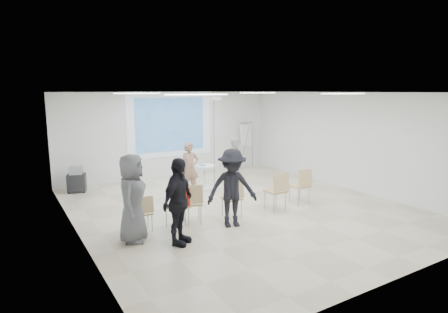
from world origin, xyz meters
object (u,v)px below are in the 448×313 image
chair_left_mid (179,204)px  chair_center (233,196)px  audience_left (178,195)px  chair_right_inner (278,188)px  audience_mid (232,183)px  player_right (236,158)px  chair_right_far (302,183)px  av_cart (77,180)px  flipchart_easel (246,134)px  laptop (192,201)px  chair_left_inner (192,200)px  chair_far_left (144,210)px  audience_outer (132,193)px  player_left (190,165)px  pedestal_table (205,175)px

chair_left_mid → chair_center: size_ratio=1.04×
audience_left → chair_right_inner: bearing=-25.3°
chair_center → audience_mid: bearing=-121.7°
audience_left → player_right: bearing=7.3°
chair_left_mid → audience_left: 1.00m
chair_right_far → av_cart: (-4.97, 4.47, -0.22)m
flipchart_easel → chair_left_mid: bearing=-151.8°
laptop → audience_mid: 1.08m
chair_left_mid → chair_center: bearing=-14.3°
audience_mid → audience_left: bearing=-152.4°
chair_left_inner → chair_left_mid: bearing=-147.9°
chair_right_inner → audience_mid: audience_mid is taller
chair_left_inner → audience_mid: audience_mid is taller
chair_left_inner → audience_left: bearing=-110.3°
chair_left_mid → audience_mid: (1.07, -0.50, 0.45)m
chair_far_left → audience_outer: audience_outer is taller
chair_left_mid → av_cart: size_ratio=1.20×
flipchart_easel → chair_right_far: bearing=-122.0°
chair_left_mid → audience_left: audience_left is taller
laptop → audience_outer: audience_outer is taller
chair_center → av_cart: chair_center is taller
player_right → flipchart_easel: (1.69, 1.85, 0.50)m
chair_far_left → av_cart: (-0.64, 4.21, -0.12)m
chair_far_left → laptop: chair_far_left is taller
player_left → audience_left: 3.76m
player_left → player_right: size_ratio=1.03×
pedestal_table → audience_left: (-2.51, -3.53, 0.58)m
laptop → chair_far_left: bearing=18.8°
audience_left → flipchart_easel: (5.43, 5.50, 0.34)m
player_right → chair_far_left: (-4.12, -2.65, -0.37)m
chair_left_inner → chair_right_inner: 2.30m
pedestal_table → chair_right_far: chair_right_far is taller
av_cart → chair_left_inner: bearing=-50.3°
audience_left → audience_mid: (1.45, 0.31, -0.00)m
chair_center → flipchart_easel: bearing=56.1°
chair_left_inner → audience_left: audience_left is taller
av_cart → player_right: bearing=-0.6°
flipchart_easel → chair_far_left: bearing=-157.0°
pedestal_table → audience_left: size_ratio=0.38×
audience_left → av_cart: size_ratio=2.57×
player_left → audience_left: (-1.85, -3.27, 0.13)m
pedestal_table → flipchart_easel: bearing=34.1°
chair_right_inner → chair_left_mid: bearing=176.2°
chair_right_inner → audience_left: audience_left is taller
flipchart_easel → audience_mid: bearing=-142.2°
chair_left_mid → player_right: bearing=26.2°
laptop → flipchart_easel: 6.54m
chair_center → audience_left: audience_left is taller
audience_outer → flipchart_easel: size_ratio=1.11×
chair_far_left → av_cart: chair_far_left is taller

